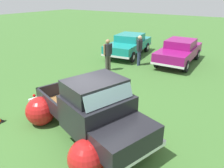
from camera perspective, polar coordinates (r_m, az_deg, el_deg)
The scene contains 7 objects.
ground_plane at distance 7.05m, azimuth -6.71°, elevation -12.17°, with size 80.00×80.00×0.00m, color #3D6B2D.
vintage_pickup_truck at distance 6.36m, azimuth -5.13°, elevation -8.20°, with size 4.99×3.78×1.96m.
show_car_0 at distance 15.22m, azimuth 4.51°, elevation 10.54°, with size 2.42×4.71×1.43m.
show_car_1 at distance 13.96m, azimuth 17.36°, elevation 8.44°, with size 1.98×4.52×1.43m.
spectator_0 at distance 12.96m, azimuth 7.25°, elevation 9.31°, with size 0.39×0.54×1.78m.
spectator_1 at distance 11.93m, azimuth -1.10°, elevation 8.22°, with size 0.46×0.51×1.75m.
lane_cone_0 at distance 9.33m, azimuth -15.40°, elevation -1.47°, with size 0.36×0.36×0.63m.
Camera 1 is at (3.82, -4.33, 4.04)m, focal length 34.58 mm.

